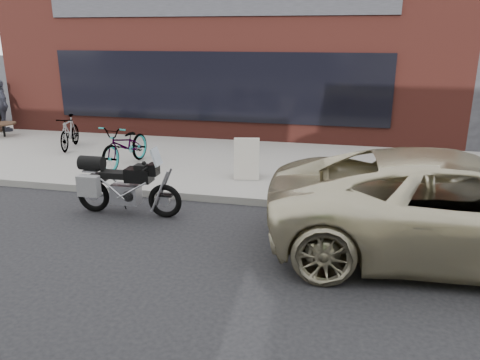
{
  "coord_description": "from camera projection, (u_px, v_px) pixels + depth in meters",
  "views": [
    {
      "loc": [
        1.77,
        -4.33,
        3.19
      ],
      "look_at": [
        0.12,
        2.94,
        0.85
      ],
      "focal_mm": 35.0,
      "sensor_mm": 36.0,
      "label": 1
    }
  ],
  "objects": [
    {
      "name": "storefront",
      "position": [
        249.0,
        59.0,
        18.12
      ],
      "size": [
        14.0,
        10.07,
        4.5
      ],
      "color": "#5B241D",
      "rests_on": "ground"
    },
    {
      "name": "cafe_table",
      "position": [
        3.0,
        124.0,
        14.3
      ],
      "size": [
        0.75,
        0.75,
        0.43
      ],
      "color": "black",
      "rests_on": "near_sidewalk"
    },
    {
      "name": "sandwich_sign",
      "position": [
        247.0,
        158.0,
        10.23
      ],
      "size": [
        0.64,
        0.6,
        0.88
      ],
      "rotation": [
        0.0,
        0.0,
        0.19
      ],
      "color": "beige",
      "rests_on": "near_sidewalk"
    },
    {
      "name": "bicycle_front",
      "position": [
        126.0,
        145.0,
        11.05
      ],
      "size": [
        0.85,
        2.0,
        1.03
      ],
      "primitive_type": "imported",
      "rotation": [
        0.0,
        0.0,
        -0.09
      ],
      "color": "gray",
      "rests_on": "near_sidewalk"
    },
    {
      "name": "bicycle_rear",
      "position": [
        69.0,
        132.0,
        12.79
      ],
      "size": [
        0.8,
        1.58,
        0.91
      ],
      "primitive_type": "imported",
      "rotation": [
        0.0,
        0.0,
        0.25
      ],
      "color": "gray",
      "rests_on": "near_sidewalk"
    },
    {
      "name": "motorcycle",
      "position": [
        120.0,
        185.0,
        8.48
      ],
      "size": [
        2.04,
        0.67,
        1.29
      ],
      "rotation": [
        0.0,
        0.0,
        0.01
      ],
      "color": "black",
      "rests_on": "ground"
    },
    {
      "name": "ground",
      "position": [
        173.0,
        325.0,
        5.36
      ],
      "size": [
        120.0,
        120.0,
        0.0
      ],
      "primitive_type": "plane",
      "color": "black",
      "rests_on": "ground"
    },
    {
      "name": "cafe_patron_right",
      "position": [
        2.0,
        106.0,
        14.96
      ],
      "size": [
        1.03,
        0.88,
        1.66
      ],
      "primitive_type": "imported",
      "rotation": [
        0.0,
        0.0,
        2.55
      ],
      "color": "#373947",
      "rests_on": "near_sidewalk"
    },
    {
      "name": "near_sidewalk",
      "position": [
        271.0,
        162.0,
        11.85
      ],
      "size": [
        44.0,
        6.0,
        0.15
      ],
      "primitive_type": "cube",
      "color": "gray",
      "rests_on": "ground"
    },
    {
      "name": "minivan",
      "position": [
        461.0,
        208.0,
        6.77
      ],
      "size": [
        5.71,
        2.87,
        1.55
      ],
      "primitive_type": "imported",
      "rotation": [
        0.0,
        0.0,
        1.62
      ],
      "color": "#C2B897",
      "rests_on": "ground"
    }
  ]
}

